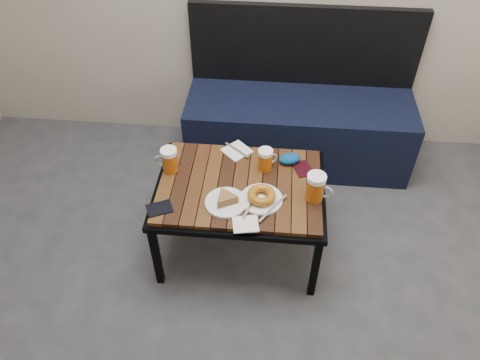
# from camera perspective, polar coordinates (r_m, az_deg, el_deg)

# --- Properties ---
(bench) EXTENTS (1.40, 0.50, 0.95)m
(bench) POSITION_cam_1_polar(r_m,az_deg,el_deg) (3.04, 7.13, 6.96)
(bench) COLOR black
(bench) RESTS_ON ground
(cafe_table) EXTENTS (0.84, 0.62, 0.47)m
(cafe_table) POSITION_cam_1_polar(r_m,az_deg,el_deg) (2.33, 0.00, -1.27)
(cafe_table) COLOR black
(cafe_table) RESTS_ON ground
(beer_mug_left) EXTENTS (0.12, 0.08, 0.13)m
(beer_mug_left) POSITION_cam_1_polar(r_m,az_deg,el_deg) (2.36, -8.64, 2.44)
(beer_mug_left) COLOR #AE500E
(beer_mug_left) RESTS_ON cafe_table
(beer_mug_centre) EXTENTS (0.11, 0.10, 0.12)m
(beer_mug_centre) POSITION_cam_1_polar(r_m,az_deg,el_deg) (2.35, 3.15, 2.53)
(beer_mug_centre) COLOR #AE500E
(beer_mug_centre) RESTS_ON cafe_table
(beer_mug_right) EXTENTS (0.14, 0.11, 0.14)m
(beer_mug_right) POSITION_cam_1_polar(r_m,az_deg,el_deg) (2.21, 9.25, -0.88)
(beer_mug_right) COLOR #AE500E
(beer_mug_right) RESTS_ON cafe_table
(plate_pie) EXTENTS (0.20, 0.20, 0.06)m
(plate_pie) POSITION_cam_1_polar(r_m,az_deg,el_deg) (2.20, -1.74, -2.49)
(plate_pie) COLOR white
(plate_pie) RESTS_ON cafe_table
(plate_bagel) EXTENTS (0.22, 0.25, 0.06)m
(plate_bagel) POSITION_cam_1_polar(r_m,az_deg,el_deg) (2.21, 2.62, -2.08)
(plate_bagel) COLOR white
(plate_bagel) RESTS_ON cafe_table
(napkin_left) EXTENTS (0.18, 0.18, 0.01)m
(napkin_left) POSITION_cam_1_polar(r_m,az_deg,el_deg) (2.48, -0.40, 3.58)
(napkin_left) COLOR white
(napkin_left) RESTS_ON cafe_table
(napkin_right) EXTENTS (0.13, 0.12, 0.01)m
(napkin_right) POSITION_cam_1_polar(r_m,az_deg,el_deg) (2.12, 0.68, -5.42)
(napkin_right) COLOR white
(napkin_right) RESTS_ON cafe_table
(passport_navy) EXTENTS (0.14, 0.13, 0.01)m
(passport_navy) POSITION_cam_1_polar(r_m,az_deg,el_deg) (2.22, -9.80, -3.43)
(passport_navy) COLOR black
(passport_navy) RESTS_ON cafe_table
(passport_burgundy) EXTENTS (0.12, 0.14, 0.01)m
(passport_burgundy) POSITION_cam_1_polar(r_m,az_deg,el_deg) (2.40, 7.68, 1.37)
(passport_burgundy) COLOR black
(passport_burgundy) RESTS_ON cafe_table
(knit_pouch) EXTENTS (0.13, 0.11, 0.05)m
(knit_pouch) POSITION_cam_1_polar(r_m,az_deg,el_deg) (2.42, 6.07, 2.60)
(knit_pouch) COLOR navy
(knit_pouch) RESTS_ON cafe_table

